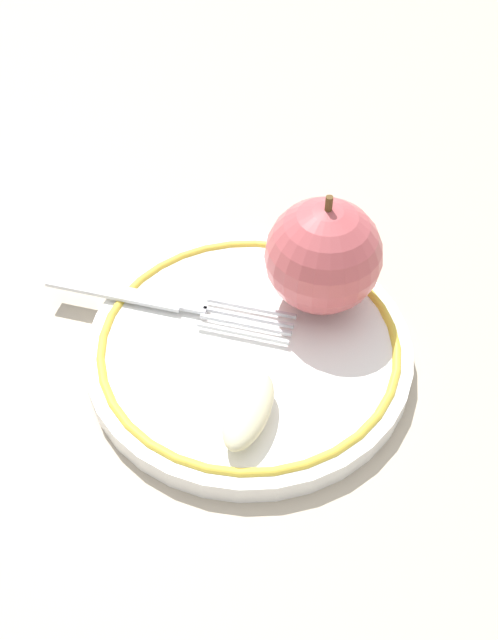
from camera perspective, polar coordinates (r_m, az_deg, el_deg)
The scene contains 5 objects.
ground_plane at distance 0.50m, azimuth -0.07°, elevation -1.32°, with size 2.00×2.00×0.00m, color #B3A48D.
plate at distance 0.48m, azimuth -0.00°, elevation -2.29°, with size 0.22×0.22×0.02m.
apple_red_whole at distance 0.48m, azimuth 5.97°, elevation 5.11°, with size 0.08×0.08×0.09m.
apple_slice_front at distance 0.43m, azimuth -0.03°, elevation -7.25°, with size 0.06×0.03×0.02m, color beige.
fork at distance 0.50m, azimuth -7.04°, elevation 1.33°, with size 0.18×0.03×0.00m.
Camera 1 is at (-0.08, 0.32, 0.38)m, focal length 40.00 mm.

